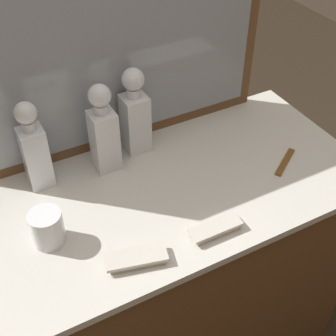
# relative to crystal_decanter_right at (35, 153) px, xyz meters

# --- Properties ---
(dresser) EXTENTS (1.25, 0.62, 0.91)m
(dresser) POSITION_rel_crystal_decanter_right_xyz_m (0.33, -0.20, -0.57)
(dresser) COLOR brown
(dresser) RESTS_ON ground_plane
(dresser_mirror) EXTENTS (0.98, 0.03, 0.68)m
(dresser_mirror) POSITION_rel_crystal_decanter_right_xyz_m (0.33, 0.09, 0.23)
(dresser_mirror) COLOR brown
(dresser_mirror) RESTS_ON dresser
(crystal_decanter_right) EXTENTS (0.07, 0.07, 0.29)m
(crystal_decanter_right) POSITION_rel_crystal_decanter_right_xyz_m (0.00, 0.00, 0.00)
(crystal_decanter_right) COLOR white
(crystal_decanter_right) RESTS_ON dresser
(crystal_decanter_left) EXTENTS (0.08, 0.08, 0.30)m
(crystal_decanter_left) POSITION_rel_crystal_decanter_right_xyz_m (0.21, -0.02, 0.00)
(crystal_decanter_left) COLOR white
(crystal_decanter_left) RESTS_ON dresser
(crystal_decanter_center) EXTENTS (0.08, 0.08, 0.30)m
(crystal_decanter_center) POSITION_rel_crystal_decanter_right_xyz_m (0.34, 0.02, 0.00)
(crystal_decanter_center) COLOR white
(crystal_decanter_center) RESTS_ON dresser
(crystal_tumbler_far_left) EXTENTS (0.09, 0.09, 0.10)m
(crystal_tumbler_far_left) POSITION_rel_crystal_decanter_right_xyz_m (-0.05, -0.24, -0.07)
(crystal_tumbler_far_left) COLOR white
(crystal_tumbler_far_left) RESTS_ON dresser
(silver_brush_far_left) EXTENTS (0.15, 0.06, 0.02)m
(silver_brush_far_left) POSITION_rel_crystal_decanter_right_xyz_m (0.36, -0.42, -0.10)
(silver_brush_far_left) COLOR #B7A88C
(silver_brush_far_left) RESTS_ON dresser
(silver_brush_far_right) EXTENTS (0.17, 0.10, 0.02)m
(silver_brush_far_right) POSITION_rel_crystal_decanter_right_xyz_m (0.13, -0.41, -0.10)
(silver_brush_far_right) COLOR #B7A88C
(silver_brush_far_right) RESTS_ON dresser
(tortoiseshell_comb) EXTENTS (0.13, 0.10, 0.01)m
(tortoiseshell_comb) POSITION_rel_crystal_decanter_right_xyz_m (0.72, -0.28, -0.11)
(tortoiseshell_comb) COLOR brown
(tortoiseshell_comb) RESTS_ON dresser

